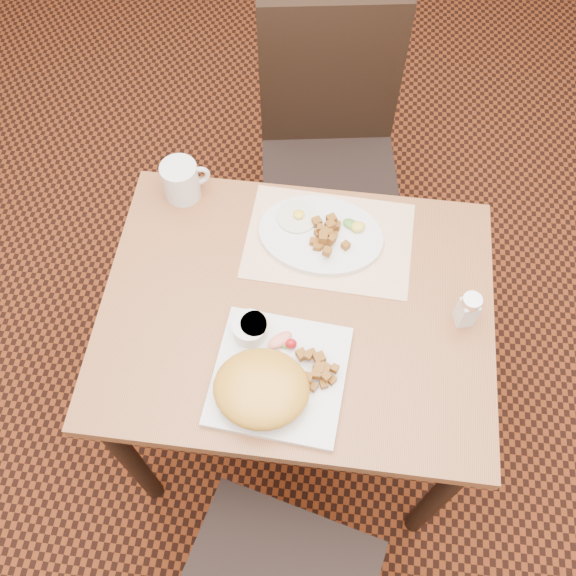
# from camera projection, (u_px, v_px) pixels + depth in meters

# --- Properties ---
(ground) EXTENTS (8.00, 8.00, 0.00)m
(ground) POSITION_uv_depth(u_px,v_px,m) (294.00, 413.00, 2.12)
(ground) COLOR black
(ground) RESTS_ON ground
(table) EXTENTS (0.90, 0.70, 0.75)m
(table) POSITION_uv_depth(u_px,v_px,m) (296.00, 328.00, 1.57)
(table) COLOR #9C5B30
(table) RESTS_ON ground
(chair_far) EXTENTS (0.48, 0.49, 0.97)m
(chair_far) POSITION_uv_depth(u_px,v_px,m) (330.00, 147.00, 1.99)
(chair_far) COLOR black
(chair_far) RESTS_ON ground
(placemat) EXTENTS (0.41, 0.29, 0.00)m
(placemat) POSITION_uv_depth(u_px,v_px,m) (329.00, 240.00, 1.56)
(placemat) COLOR white
(placemat) RESTS_ON table
(plate_square) EXTENTS (0.30, 0.30, 0.02)m
(plate_square) POSITION_uv_depth(u_px,v_px,m) (279.00, 376.00, 1.38)
(plate_square) COLOR silver
(plate_square) RESTS_ON table
(plate_oval) EXTENTS (0.32, 0.25, 0.02)m
(plate_oval) POSITION_uv_depth(u_px,v_px,m) (321.00, 235.00, 1.56)
(plate_oval) COLOR silver
(plate_oval) RESTS_ON placemat
(hollandaise_mound) EXTENTS (0.20, 0.18, 0.07)m
(hollandaise_mound) POSITION_uv_depth(u_px,v_px,m) (261.00, 389.00, 1.32)
(hollandaise_mound) COLOR gold
(hollandaise_mound) RESTS_ON plate_square
(ramekin) EXTENTS (0.08, 0.08, 0.04)m
(ramekin) POSITION_uv_depth(u_px,v_px,m) (250.00, 328.00, 1.40)
(ramekin) COLOR silver
(ramekin) RESTS_ON plate_square
(garnish_sq) EXTENTS (0.07, 0.06, 0.03)m
(garnish_sq) POSITION_uv_depth(u_px,v_px,m) (284.00, 341.00, 1.40)
(garnish_sq) COLOR #387223
(garnish_sq) RESTS_ON plate_square
(fried_egg) EXTENTS (0.10, 0.10, 0.02)m
(fried_egg) POSITION_uv_depth(u_px,v_px,m) (297.00, 216.00, 1.57)
(fried_egg) COLOR white
(fried_egg) RESTS_ON plate_oval
(garnish_ov) EXTENTS (0.07, 0.05, 0.02)m
(garnish_ov) POSITION_uv_depth(u_px,v_px,m) (355.00, 226.00, 1.55)
(garnish_ov) COLOR #387223
(garnish_ov) RESTS_ON plate_oval
(salt_shaker) EXTENTS (0.05, 0.05, 0.10)m
(salt_shaker) POSITION_uv_depth(u_px,v_px,m) (468.00, 310.00, 1.41)
(salt_shaker) COLOR white
(salt_shaker) RESTS_ON table
(coffee_mug) EXTENTS (0.12, 0.09, 0.10)m
(coffee_mug) POSITION_uv_depth(u_px,v_px,m) (182.00, 181.00, 1.59)
(coffee_mug) COLOR silver
(coffee_mug) RESTS_ON table
(home_fries_sq) EXTENTS (0.10, 0.10, 0.03)m
(home_fries_sq) POSITION_uv_depth(u_px,v_px,m) (316.00, 369.00, 1.36)
(home_fries_sq) COLOR #935717
(home_fries_sq) RESTS_ON plate_square
(home_fries_ov) EXTENTS (0.10, 0.12, 0.04)m
(home_fries_ov) POSITION_uv_depth(u_px,v_px,m) (327.00, 234.00, 1.53)
(home_fries_ov) COLOR #935717
(home_fries_ov) RESTS_ON plate_oval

